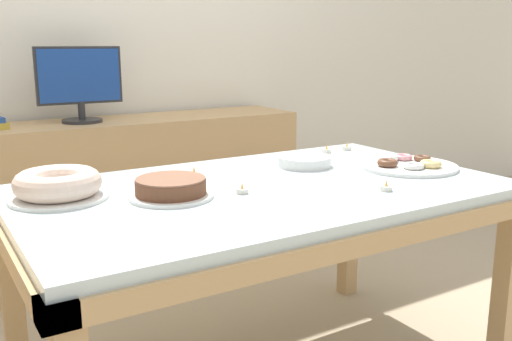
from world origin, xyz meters
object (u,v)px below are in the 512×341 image
Objects in this scene: tealight_near_front at (242,190)px; tealight_near_cakes at (326,150)px; cake_chocolate_round at (171,188)px; tealight_left_edge at (347,148)px; tealight_right_edge at (386,188)px; pastry_platter at (407,165)px; cake_golden_bundt at (58,185)px; computer_monitor at (80,85)px; tealight_centre at (194,173)px; plate_stack at (304,161)px.

tealight_near_front is 1.00× the size of tealight_near_cakes.
cake_chocolate_round reaches higher than tealight_near_cakes.
tealight_near_front and tealight_left_edge have the same top height.
cake_chocolate_round reaches higher than tealight_right_edge.
tealight_near_front is (-0.74, 0.00, -0.00)m from pastry_platter.
cake_golden_bundt is 1.04m from tealight_right_edge.
computer_monitor reaches higher than tealight_centre.
pastry_platter reaches higher than tealight_left_edge.
tealight_near_cakes is 0.70m from tealight_centre.
cake_chocolate_round is 1.05m from tealight_left_edge.
plate_stack reaches higher than tealight_right_edge.
tealight_centre is at bearing 50.82° from cake_chocolate_round.
cake_chocolate_round is at bearing -129.18° from tealight_centre.
pastry_platter reaches higher than tealight_right_edge.
cake_chocolate_round is at bearing 161.47° from tealight_near_front.
tealight_near_cakes is at bearing 8.09° from cake_golden_bundt.
tealight_near_cakes is 1.00× the size of tealight_left_edge.
tealight_centre is (0.49, 0.07, -0.03)m from cake_golden_bundt.
cake_chocolate_round is 6.63× the size of tealight_near_cakes.
tealight_near_front is (0.21, -0.07, -0.02)m from cake_chocolate_round.
cake_golden_bundt reaches higher than tealight_centre.
tealight_centre is at bearing -84.20° from computer_monitor.
tealight_near_cakes and tealight_right_edge have the same top height.
tealight_near_front is at bearing 179.90° from pastry_platter.
pastry_platter is 9.38× the size of tealight_right_edge.
plate_stack is (0.93, -0.01, -0.02)m from cake_golden_bundt.
computer_monitor is 1.33m from cake_chocolate_round.
cake_golden_bundt is 1.43× the size of plate_stack.
computer_monitor reaches higher than pastry_platter.
tealight_near_front and tealight_near_cakes have the same top height.
computer_monitor reaches higher than cake_chocolate_round.
plate_stack is 5.25× the size of tealight_left_edge.
tealight_near_front is at bearing -150.85° from plate_stack.
plate_stack is 5.25× the size of tealight_near_front.
tealight_centre is (-0.76, 0.31, -0.00)m from pastry_platter.
tealight_near_front is 0.47m from tealight_right_edge.
pastry_platter is at bearing -57.84° from computer_monitor.
tealight_right_edge is (0.55, -1.60, -0.26)m from computer_monitor.
pastry_platter reaches higher than plate_stack.
tealight_right_edge is (0.63, -0.29, -0.02)m from cake_chocolate_round.
tealight_near_front is 0.31m from tealight_centre.
computer_monitor is 10.60× the size of tealight_right_edge.
tealight_left_edge is (0.80, 0.10, 0.00)m from tealight_centre.
plate_stack reaches higher than tealight_left_edge.
cake_golden_bundt is 1.28m from pastry_platter.
plate_stack is at bearing -64.52° from computer_monitor.
cake_golden_bundt is 7.51× the size of tealight_centre.
computer_monitor is at bearing 115.48° from plate_stack.
plate_stack reaches higher than tealight_near_cakes.
computer_monitor is 1.71m from tealight_right_edge.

